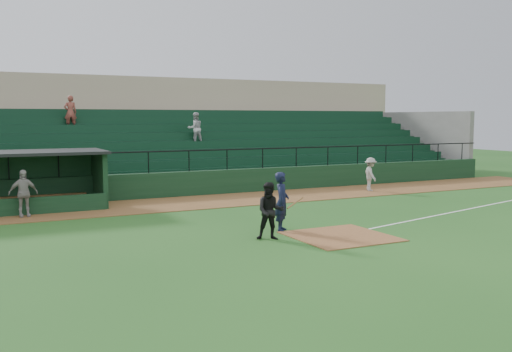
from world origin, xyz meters
name	(u,v)px	position (x,y,z in m)	size (l,w,h in m)	color
ground	(323,231)	(0.00, 0.00, 0.00)	(90.00, 90.00, 0.00)	#20511A
warning_track	(227,200)	(0.00, 8.00, 0.01)	(40.00, 4.00, 0.03)	brown
home_plate_dirt	(341,236)	(0.00, -1.00, 0.01)	(3.00, 3.00, 0.03)	brown
foul_line	(469,209)	(8.00, 1.20, 0.01)	(18.00, 0.09, 0.01)	white
stadium_structure	(168,143)	(0.00, 16.46, 2.30)	(38.00, 13.08, 6.40)	black
batter_at_plate	(282,202)	(-1.20, 0.68, 0.99)	(1.20, 0.86, 1.98)	black
umpire	(270,211)	(-2.20, -0.36, 0.89)	(0.87, 0.68, 1.79)	black
runner	(371,174)	(7.95, 7.69, 0.89)	(1.11, 0.64, 1.71)	#9D9993
dugout_player_a	(23,193)	(-8.69, 7.35, 0.93)	(1.05, 0.44, 1.79)	#9B9691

